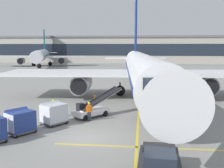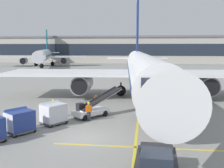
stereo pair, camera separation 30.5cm
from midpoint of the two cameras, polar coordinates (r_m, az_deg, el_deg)
The scene contains 14 objects.
ground_plane at distance 20.70m, azimuth -6.12°, elevation -11.05°, with size 600.00×600.00×0.00m, color gray.
parked_airplane at distance 35.92m, azimuth 6.08°, elevation 3.05°, with size 36.22×46.23×15.37m.
belt_loader at distance 26.32m, azimuth -4.38°, elevation -5.07°, with size 4.51×4.95×2.60m.
baggage_cart_lead at distance 24.23m, azimuth -12.46°, elevation -5.92°, with size 2.45×2.70×1.91m.
baggage_cart_second at distance 22.45m, azimuth -19.00°, elevation -7.27°, with size 2.45×2.70×1.91m.
pushback_tug at distance 14.26m, azimuth 9.20°, elevation -16.58°, with size 2.29×4.49×1.83m.
ground_crew_by_loader at distance 26.52m, azimuth -12.41°, elevation -4.72°, with size 0.40×0.50×1.74m.
ground_crew_by_carts at distance 24.80m, azimuth -5.15°, elevation -5.44°, with size 0.52×0.38×1.74m.
safety_cone_engine_keepout at distance 37.01m, azimuth -1.13°, elevation -2.07°, with size 0.53×0.53×0.61m.
safety_cone_wingtip at distance 34.79m, azimuth -3.88°, elevation -2.58°, with size 0.70×0.70×0.79m.
apron_guidance_line_lead_in at distance 35.59m, azimuth 5.53°, elevation -2.98°, with size 0.20×110.00×0.01m.
apron_guidance_line_stop_bar at distance 18.86m, azimuth 5.78°, elevation -12.97°, with size 12.00×0.20×0.01m.
terminal_building at distance 115.75m, azimuth 7.40°, elevation 7.17°, with size 130.72×18.70×10.75m.
distant_airplane at distance 95.13m, azimuth -14.58°, elevation 5.77°, with size 29.02×37.35×12.94m.
Camera 1 is at (4.15, -19.12, 6.72)m, focal length 43.86 mm.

